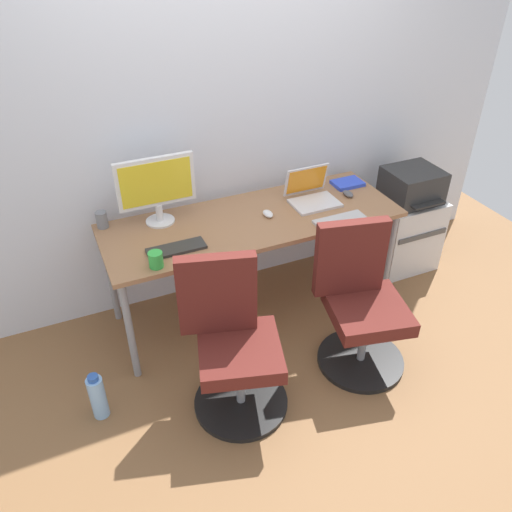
% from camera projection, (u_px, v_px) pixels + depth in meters
% --- Properties ---
extents(ground_plane, '(5.28, 5.28, 0.00)m').
position_uv_depth(ground_plane, '(253.00, 308.00, 3.69)').
color(ground_plane, brown).
extents(back_wall, '(4.40, 0.04, 2.60)m').
position_uv_depth(back_wall, '(226.00, 112.00, 3.27)').
color(back_wall, silver).
rests_on(back_wall, ground).
extents(desk, '(1.91, 0.68, 0.74)m').
position_uv_depth(desk, '(253.00, 227.00, 3.30)').
color(desk, '#996B47').
rests_on(desk, ground).
extents(office_chair_left, '(0.54, 0.54, 0.94)m').
position_uv_depth(office_chair_left, '(232.00, 345.00, 2.79)').
color(office_chair_left, black).
rests_on(office_chair_left, ground).
extents(office_chair_right, '(0.54, 0.54, 0.94)m').
position_uv_depth(office_chair_right, '(360.00, 305.00, 3.06)').
color(office_chair_right, black).
rests_on(office_chair_right, ground).
extents(side_cabinet, '(0.47, 0.42, 0.57)m').
position_uv_depth(side_cabinet, '(403.00, 232.00, 3.99)').
color(side_cabinet, silver).
rests_on(side_cabinet, ground).
extents(printer, '(0.38, 0.40, 0.24)m').
position_uv_depth(printer, '(412.00, 185.00, 3.76)').
color(printer, '#2D2D2D').
rests_on(printer, side_cabinet).
extents(water_bottle_on_floor, '(0.09, 0.09, 0.31)m').
position_uv_depth(water_bottle_on_floor, '(98.00, 397.00, 2.84)').
color(water_bottle_on_floor, '#8CBFF2').
rests_on(water_bottle_on_floor, ground).
extents(desktop_monitor, '(0.48, 0.18, 0.43)m').
position_uv_depth(desktop_monitor, '(156.00, 186.00, 3.09)').
color(desktop_monitor, silver).
rests_on(desktop_monitor, desk).
extents(open_laptop, '(0.31, 0.27, 0.22)m').
position_uv_depth(open_laptop, '(311.00, 194.00, 3.43)').
color(open_laptop, silver).
rests_on(open_laptop, desk).
extents(keyboard_by_monitor, '(0.34, 0.12, 0.02)m').
position_uv_depth(keyboard_by_monitor, '(176.00, 249.00, 2.97)').
color(keyboard_by_monitor, '#2D2D2D').
rests_on(keyboard_by_monitor, desk).
extents(keyboard_by_laptop, '(0.34, 0.12, 0.02)m').
position_uv_depth(keyboard_by_laptop, '(340.00, 220.00, 3.23)').
color(keyboard_by_laptop, '#B7B7B7').
rests_on(keyboard_by_laptop, desk).
extents(mouse_by_monitor, '(0.06, 0.10, 0.03)m').
position_uv_depth(mouse_by_monitor, '(348.00, 194.00, 3.51)').
color(mouse_by_monitor, '#515156').
rests_on(mouse_by_monitor, desk).
extents(mouse_by_laptop, '(0.06, 0.10, 0.03)m').
position_uv_depth(mouse_by_laptop, '(268.00, 214.00, 3.28)').
color(mouse_by_laptop, silver).
rests_on(mouse_by_laptop, desk).
extents(coffee_mug, '(0.08, 0.08, 0.09)m').
position_uv_depth(coffee_mug, '(156.00, 260.00, 2.81)').
color(coffee_mug, green).
rests_on(coffee_mug, desk).
extents(pen_cup, '(0.07, 0.07, 0.10)m').
position_uv_depth(pen_cup, '(102.00, 220.00, 3.15)').
color(pen_cup, slate).
rests_on(pen_cup, desk).
extents(notebook, '(0.21, 0.15, 0.03)m').
position_uv_depth(notebook, '(348.00, 183.00, 3.65)').
color(notebook, blue).
rests_on(notebook, desk).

